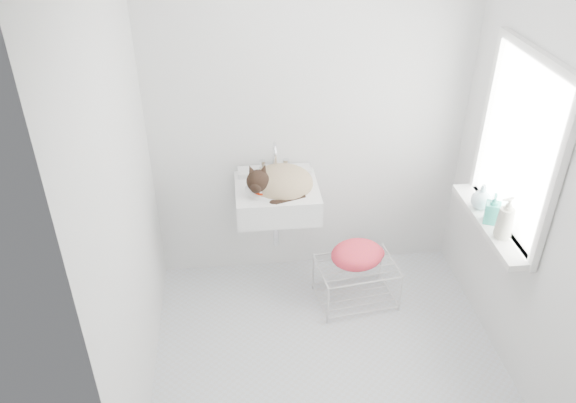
{
  "coord_description": "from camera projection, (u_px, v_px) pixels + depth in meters",
  "views": [
    {
      "loc": [
        -0.53,
        -2.53,
        2.8
      ],
      "look_at": [
        -0.2,
        0.5,
        0.88
      ],
      "focal_mm": 35.53,
      "sensor_mm": 36.0,
      "label": 1
    }
  ],
  "objects": [
    {
      "name": "back_wall",
      "position": [
        310.0,
        114.0,
        3.84
      ],
      "size": [
        2.2,
        0.02,
        2.5
      ],
      "primitive_type": "cube",
      "color": "silver",
      "rests_on": "ground"
    },
    {
      "name": "bottle_b",
      "position": [
        490.0,
        222.0,
        3.46
      ],
      "size": [
        0.12,
        0.12,
        0.19
      ],
      "primitive_type": "imported",
      "rotation": [
        0.0,
        0.0,
        5.84
      ],
      "color": "teal",
      "rests_on": "windowsill"
    },
    {
      "name": "faucet",
      "position": [
        274.0,
        156.0,
        3.89
      ],
      "size": [
        0.2,
        0.14,
        0.2
      ],
      "primitive_type": null,
      "color": "silver",
      "rests_on": "sink"
    },
    {
      "name": "window_glass",
      "position": [
        520.0,
        146.0,
        3.22
      ],
      "size": [
        0.01,
        0.8,
        1.0
      ],
      "primitive_type": "cube",
      "color": "white",
      "rests_on": "right_wall"
    },
    {
      "name": "floor",
      "position": [
        328.0,
        356.0,
        3.67
      ],
      "size": [
        2.2,
        2.0,
        0.02
      ],
      "primitive_type": "cube",
      "color": "silver",
      "rests_on": "ground"
    },
    {
      "name": "window_frame",
      "position": [
        518.0,
        146.0,
        3.21
      ],
      "size": [
        0.04,
        0.9,
        1.1
      ],
      "primitive_type": "cube",
      "color": "white",
      "rests_on": "right_wall"
    },
    {
      "name": "sink",
      "position": [
        277.0,
        187.0,
        3.81
      ],
      "size": [
        0.56,
        0.49,
        0.22
      ],
      "primitive_type": "cube",
      "color": "white",
      "rests_on": "back_wall"
    },
    {
      "name": "cat",
      "position": [
        279.0,
        183.0,
        3.78
      ],
      "size": [
        0.46,
        0.38,
        0.28
      ],
      "rotation": [
        0.0,
        0.0,
        0.06
      ],
      "color": "tan",
      "rests_on": "sink"
    },
    {
      "name": "right_wall",
      "position": [
        535.0,
        179.0,
        3.1
      ],
      "size": [
        0.02,
        2.0,
        2.5
      ],
      "primitive_type": "cube",
      "color": "silver",
      "rests_on": "ground"
    },
    {
      "name": "bottle_c",
      "position": [
        480.0,
        207.0,
        3.6
      ],
      "size": [
        0.16,
        0.16,
        0.16
      ],
      "primitive_type": "imported",
      "rotation": [
        0.0,
        0.0,
        5.98
      ],
      "color": "#CEEEF8",
      "rests_on": "windowsill"
    },
    {
      "name": "bottle_a",
      "position": [
        501.0,
        237.0,
        3.33
      ],
      "size": [
        0.11,
        0.11,
        0.23
      ],
      "primitive_type": "imported",
      "rotation": [
        0.0,
        0.0,
        4.96
      ],
      "color": "beige",
      "rests_on": "windowsill"
    },
    {
      "name": "wire_rack",
      "position": [
        356.0,
        283.0,
        4.05
      ],
      "size": [
        0.57,
        0.44,
        0.32
      ],
      "primitive_type": "cube",
      "rotation": [
        0.0,
        0.0,
        0.13
      ],
      "color": "#BEBEBE",
      "rests_on": "floor"
    },
    {
      "name": "left_wall",
      "position": [
        124.0,
        202.0,
        2.9
      ],
      "size": [
        0.02,
        2.0,
        2.5
      ],
      "primitive_type": "cube",
      "color": "silver",
      "rests_on": "ground"
    },
    {
      "name": "towel",
      "position": [
        357.0,
        260.0,
        3.95
      ],
      "size": [
        0.43,
        0.35,
        0.15
      ],
      "primitive_type": "ellipsoid",
      "rotation": [
        0.0,
        0.0,
        0.24
      ],
      "color": "#FF4627",
      "rests_on": "wire_rack"
    },
    {
      "name": "windowsill",
      "position": [
        490.0,
        223.0,
        3.49
      ],
      "size": [
        0.16,
        0.88,
        0.04
      ],
      "primitive_type": "cube",
      "color": "white",
      "rests_on": "right_wall"
    }
  ]
}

